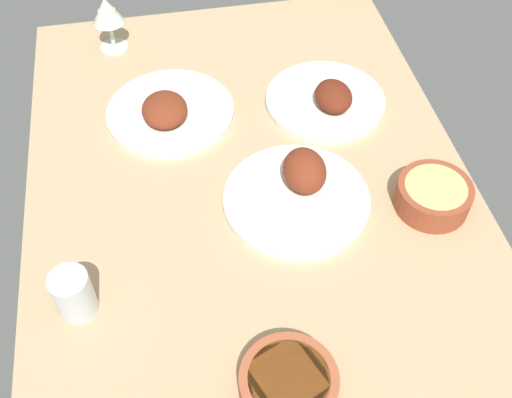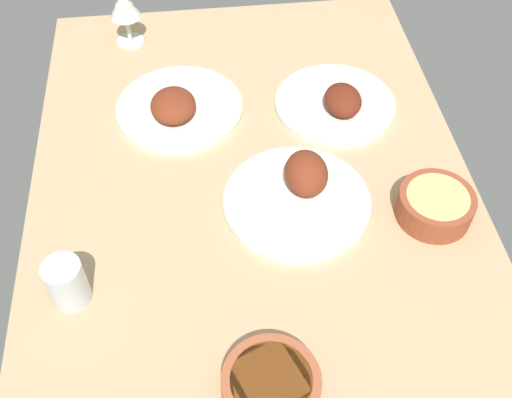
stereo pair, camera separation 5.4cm
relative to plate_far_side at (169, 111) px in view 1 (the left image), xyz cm
name	(u,v)px [view 1 (the left image)]	position (x,y,z in cm)	size (l,w,h in cm)	color
dining_table	(256,212)	(-28.79, -14.32, -3.85)	(140.00, 90.00, 4.00)	tan
plate_far_side	(169,111)	(0.00, 0.00, 0.00)	(28.50, 28.50, 6.74)	white
plate_center_main	(299,190)	(-28.28, -23.10, 0.39)	(29.06, 29.06, 8.81)	white
plate_near_viewer	(327,99)	(-2.62, -35.83, -0.15)	(27.23, 27.23, 6.74)	white
bowl_pasta	(433,195)	(-35.17, -48.20, 1.22)	(14.55, 14.55, 5.64)	brown
bowl_soup	(289,383)	(-66.78, -12.20, 0.75)	(15.50, 15.50, 4.74)	#A35133
wine_glass	(107,13)	(28.44, 11.12, 8.08)	(7.60, 7.60, 14.00)	silver
water_tumbler	(73,294)	(-45.62, 20.09, 2.80)	(6.71, 6.71, 9.29)	silver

